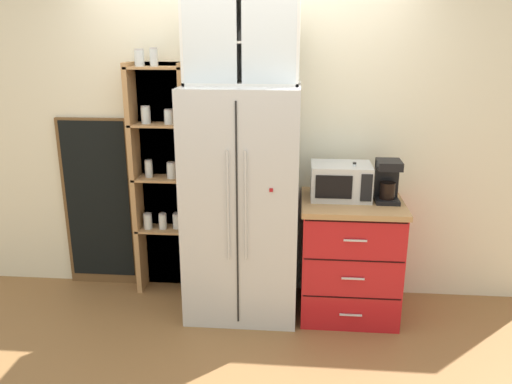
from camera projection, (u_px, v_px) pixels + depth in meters
name	position (u px, v px, depth m)	size (l,w,h in m)	color
ground_plane	(243.00, 306.00, 4.07)	(10.59, 10.59, 0.00)	olive
wall_back_cream	(248.00, 139.00, 4.08)	(4.90, 0.10, 2.55)	silver
refrigerator	(243.00, 203.00, 3.83)	(0.83, 0.70, 1.74)	silver
pantry_shelf_column	(163.00, 176.00, 4.13)	(0.50, 0.25, 1.99)	brown
counter_cabinet	(349.00, 256.00, 3.90)	(0.75, 0.68, 0.91)	red
microwave	(341.00, 181.00, 3.78)	(0.44, 0.33, 0.26)	silver
coffee_maker	(387.00, 180.00, 3.71)	(0.17, 0.20, 0.31)	black
mug_cream	(353.00, 193.00, 3.78)	(0.11, 0.07, 0.09)	silver
bottle_clear	(353.00, 184.00, 3.72)	(0.06, 0.06, 0.29)	silver
upper_cabinet	(242.00, 42.00, 3.53)	(0.80, 0.32, 0.58)	silver
chalkboard_menu	(99.00, 203.00, 4.27)	(0.60, 0.04, 1.44)	brown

